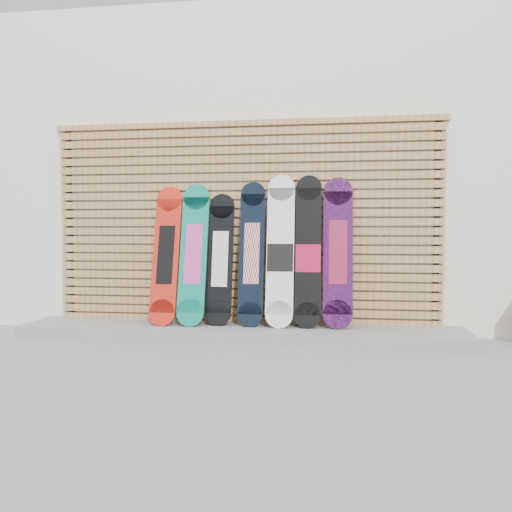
% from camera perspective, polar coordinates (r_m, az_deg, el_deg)
% --- Properties ---
extents(ground, '(80.00, 80.00, 0.00)m').
position_cam_1_polar(ground, '(4.58, -1.54, -11.18)').
color(ground, gray).
rests_on(ground, ground).
extents(building, '(12.00, 5.00, 3.60)m').
position_cam_1_polar(building, '(7.91, 6.29, 7.90)').
color(building, white).
rests_on(building, ground).
extents(concrete_step, '(4.60, 0.70, 0.12)m').
position_cam_1_polar(concrete_step, '(5.24, -1.94, -8.68)').
color(concrete_step, gray).
rests_on(concrete_step, ground).
extents(slat_wall, '(4.26, 0.08, 2.29)m').
position_cam_1_polar(slat_wall, '(5.42, -1.43, 3.91)').
color(slat_wall, '#A97C46').
rests_on(slat_wall, ground).
extents(snowboard_0, '(0.28, 0.39, 1.48)m').
position_cam_1_polar(snowboard_0, '(5.41, -10.26, 0.14)').
color(snowboard_0, red).
rests_on(snowboard_0, concrete_step).
extents(snowboard_1, '(0.29, 0.38, 1.50)m').
position_cam_1_polar(snowboard_1, '(5.32, -7.16, 0.25)').
color(snowboard_1, '#0D806A').
rests_on(snowboard_1, concrete_step).
extents(snowboard_2, '(0.27, 0.29, 1.39)m').
position_cam_1_polar(snowboard_2, '(5.30, -4.12, -0.33)').
color(snowboard_2, black).
rests_on(snowboard_2, concrete_step).
extents(snowboard_3, '(0.26, 0.31, 1.52)m').
position_cam_1_polar(snowboard_3, '(5.23, -0.49, 0.31)').
color(snowboard_3, black).
rests_on(snowboard_3, concrete_step).
extents(snowboard_4, '(0.29, 0.34, 1.59)m').
position_cam_1_polar(snowboard_4, '(5.18, 2.79, 0.55)').
color(snowboard_4, white).
rests_on(snowboard_4, concrete_step).
extents(snowboard_5, '(0.27, 0.31, 1.58)m').
position_cam_1_polar(snowboard_5, '(5.17, 5.99, 0.48)').
color(snowboard_5, black).
rests_on(snowboard_5, concrete_step).
extents(snowboard_6, '(0.30, 0.30, 1.55)m').
position_cam_1_polar(snowboard_6, '(5.18, 9.35, 0.44)').
color(snowboard_6, black).
rests_on(snowboard_6, concrete_step).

